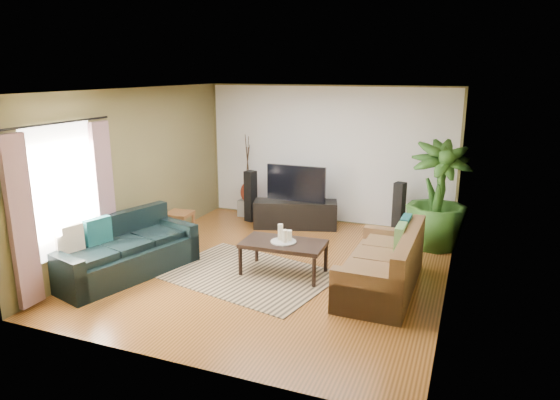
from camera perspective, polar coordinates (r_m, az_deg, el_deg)
The scene contains 28 objects.
floor at distance 7.77m, azimuth -0.54°, elevation -7.86°, with size 5.50×5.50×0.00m, color #9C5B28.
ceiling at distance 7.19m, azimuth -0.60°, elevation 12.45°, with size 5.50×5.50×0.00m, color white.
wall_back at distance 9.92m, azimuth 5.42°, elevation 5.15°, with size 5.00×5.00×0.00m, color brown.
wall_front at distance 5.02m, azimuth -12.47°, elevation -4.63°, with size 5.00×5.00×0.00m, color brown.
wall_left at distance 8.60m, azimuth -16.23°, elevation 3.16°, with size 5.50×5.50×0.00m, color brown.
wall_right at distance 6.85m, azimuth 19.19°, elevation 0.10°, with size 5.50×5.50×0.00m, color brown.
backwall_panel at distance 9.91m, azimuth 5.41°, elevation 5.14°, with size 4.90×4.90×0.00m, color white.
window_pane at distance 7.41m, azimuth -23.62°, elevation 1.12°, with size 1.80×1.80×0.00m, color white.
curtain_near at distance 6.94m, azimuth -27.44°, elevation -2.30°, with size 0.08×0.35×2.20m, color gray.
curtain_far at distance 7.96m, azimuth -19.42°, elevation 0.54°, with size 0.08×0.35×2.20m, color gray.
curtain_rod at distance 7.23m, azimuth -24.07°, elevation 8.03°, with size 0.03×0.03×1.90m, color black.
sofa_left at distance 7.78m, azimuth -17.37°, elevation -5.18°, with size 2.14×0.92×0.85m, color black.
sofa_right at distance 7.08m, azimuth 11.51°, elevation -6.77°, with size 2.01×0.90×0.85m, color brown.
area_rug at distance 7.57m, azimuth -3.72°, elevation -8.48°, with size 2.43×1.72×0.01m, color tan.
coffee_table at distance 7.51m, azimuth 0.40°, elevation -6.63°, with size 1.23×0.67×0.50m, color black.
candle_tray at distance 7.42m, azimuth 0.40°, elevation -4.77°, with size 0.38×0.38×0.02m, color #9C9B96.
candle_tall at distance 7.42m, azimuth 0.05°, elevation -3.68°, with size 0.08×0.08×0.25m, color beige.
candle_mid at distance 7.33m, azimuth 0.58°, elevation -4.14°, with size 0.08×0.08×0.19m, color white.
candle_short at distance 7.42m, azimuth 1.07°, elevation -4.06°, with size 0.08×0.08×0.16m, color #ECE3C7.
tv_stand at distance 9.67m, azimuth 1.77°, elevation -1.64°, with size 1.59×0.48×0.53m, color black.
television at distance 9.53m, azimuth 1.84°, elevation 1.91°, with size 1.17×0.06×0.69m, color black.
speaker_left at distance 10.05m, azimuth -3.38°, elevation 0.44°, with size 0.19×0.21×1.03m, color black.
speaker_right at distance 9.40m, azimuth 13.41°, elevation -1.03°, with size 0.18×0.20×1.00m, color black.
potted_plant at distance 8.82m, azimuth 17.59°, elevation 0.47°, with size 1.03×1.03×1.84m, color #29531B.
plant_pot at distance 9.04m, azimuth 17.20°, elevation -4.37°, with size 0.34×0.34×0.26m, color black.
pedestal at distance 10.50m, azimuth -3.65°, elevation -0.86°, with size 0.34×0.34×0.34m, color gray.
vase at distance 10.42m, azimuth -3.68°, elevation 0.89°, with size 0.32×0.32×0.44m, color maroon.
side_table at distance 9.30m, azimuth -11.41°, elevation -2.78°, with size 0.44×0.44×0.47m, color brown.
Camera 1 is at (2.70, -6.66, 2.98)m, focal length 32.00 mm.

